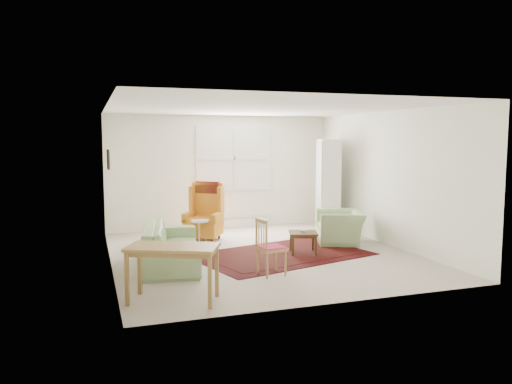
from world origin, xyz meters
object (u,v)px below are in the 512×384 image
object	(u,v)px
sofa	(171,237)
armchair	(340,224)
wingback_chair	(203,211)
stool	(200,232)
cabinet	(328,185)
desk_chair	(272,247)
desk	(173,273)
coffee_table	(303,243)

from	to	relation	value
sofa	armchair	size ratio (longest dim) A/B	2.28
wingback_chair	stool	distance (m)	0.48
armchair	wingback_chair	size ratio (longest dim) A/B	0.82
cabinet	desk_chair	world-z (taller)	cabinet
cabinet	desk_chair	distance (m)	3.86
sofa	wingback_chair	world-z (taller)	wingback_chair
sofa	desk	distance (m)	1.87
coffee_table	desk_chair	size ratio (longest dim) A/B	0.56
coffee_table	desk_chair	bearing A→B (deg)	-131.66
wingback_chair	coffee_table	world-z (taller)	wingback_chair
wingback_chair	cabinet	xyz separation A→B (m)	(2.79, 0.15, 0.41)
sofa	cabinet	world-z (taller)	cabinet
armchair	desk	distance (m)	4.33
armchair	desk	world-z (taller)	armchair
armchair	cabinet	xyz separation A→B (m)	(0.37, 1.24, 0.62)
coffee_table	desk	xyz separation A→B (m)	(-2.55, -1.85, 0.15)
armchair	desk	xyz separation A→B (m)	(-3.58, -2.43, -0.02)
sofa	cabinet	bearing A→B (deg)	-54.27
coffee_table	stool	size ratio (longest dim) A/B	1.03
armchair	coffee_table	bearing A→B (deg)	-40.57
armchair	cabinet	distance (m)	1.44
desk_chair	armchair	bearing A→B (deg)	-57.36
stool	wingback_chair	bearing A→B (deg)	65.78
cabinet	desk	world-z (taller)	cabinet
desk_chair	coffee_table	bearing A→B (deg)	-49.27
armchair	desk	bearing A→B (deg)	-36.21
coffee_table	desk_chair	distance (m)	1.53
coffee_table	armchair	bearing A→B (deg)	29.84
wingback_chair	armchair	bearing A→B (deg)	6.70
cabinet	desk_chair	bearing A→B (deg)	-112.06
armchair	cabinet	world-z (taller)	cabinet
wingback_chair	desk	world-z (taller)	wingback_chair
wingback_chair	cabinet	size ratio (longest dim) A/B	0.58
coffee_table	stool	bearing A→B (deg)	137.87
desk_chair	cabinet	bearing A→B (deg)	-46.72
coffee_table	desk_chair	world-z (taller)	desk_chair
wingback_chair	coffee_table	distance (m)	2.21
armchair	coffee_table	world-z (taller)	armchair
sofa	coffee_table	xyz separation A→B (m)	(2.28, -0.01, -0.24)
wingback_chair	sofa	bearing A→B (deg)	-87.21
desk	desk_chair	size ratio (longest dim) A/B	1.30
wingback_chair	cabinet	distance (m)	2.82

